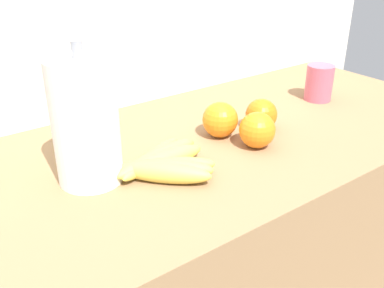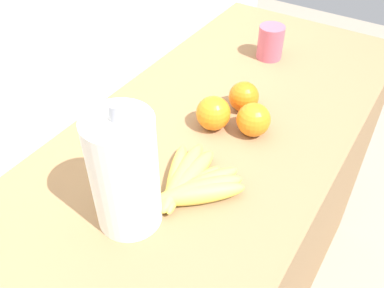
% 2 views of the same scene
% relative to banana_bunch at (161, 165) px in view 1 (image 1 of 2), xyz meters
% --- Properties ---
extents(wall_back, '(1.97, 0.06, 1.30)m').
position_rel_banana_bunch_xyz_m(wall_back, '(0.11, 0.40, -0.29)').
color(wall_back, silver).
rests_on(wall_back, ground).
extents(banana_bunch, '(0.21, 0.21, 0.04)m').
position_rel_banana_bunch_xyz_m(banana_bunch, '(0.00, 0.00, 0.00)').
color(banana_bunch, '#E1C34C').
rests_on(banana_bunch, counter).
extents(orange_right, '(0.08, 0.08, 0.08)m').
position_rel_banana_bunch_xyz_m(orange_right, '(0.31, 0.04, 0.02)').
color(orange_right, orange).
rests_on(orange_right, counter).
extents(orange_center, '(0.08, 0.08, 0.08)m').
position_rel_banana_bunch_xyz_m(orange_center, '(0.24, -0.02, 0.02)').
color(orange_center, orange).
rests_on(orange_center, counter).
extents(orange_far_right, '(0.08, 0.08, 0.08)m').
position_rel_banana_bunch_xyz_m(orange_far_right, '(0.21, 0.07, 0.02)').
color(orange_far_right, orange).
rests_on(orange_far_right, counter).
extents(paper_towel_roll, '(0.12, 0.12, 0.27)m').
position_rel_banana_bunch_xyz_m(paper_towel_roll, '(-0.12, 0.06, 0.10)').
color(paper_towel_roll, white).
rests_on(paper_towel_roll, counter).
extents(mug, '(0.08, 0.08, 0.10)m').
position_rel_banana_bunch_xyz_m(mug, '(0.59, 0.09, 0.03)').
color(mug, '#BF566B').
rests_on(mug, counter).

